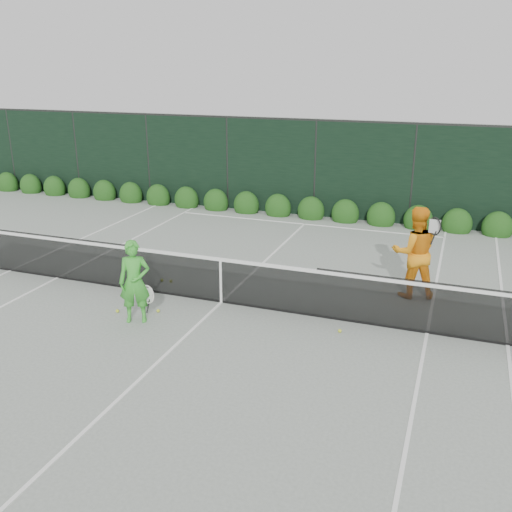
% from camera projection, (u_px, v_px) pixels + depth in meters
% --- Properties ---
extents(ground, '(80.00, 80.00, 0.00)m').
position_uv_depth(ground, '(221.00, 302.00, 11.81)').
color(ground, gray).
rests_on(ground, ground).
extents(tennis_net, '(12.90, 0.10, 1.07)m').
position_uv_depth(tennis_net, '(220.00, 278.00, 11.64)').
color(tennis_net, '#10301E').
rests_on(tennis_net, ground).
extents(player_woman, '(0.70, 0.59, 1.61)m').
position_uv_depth(player_woman, '(135.00, 282.00, 10.72)').
color(player_woman, green).
rests_on(player_woman, ground).
extents(player_man, '(1.13, 1.00, 1.95)m').
position_uv_depth(player_man, '(415.00, 252.00, 11.83)').
color(player_man, orange).
rests_on(player_man, ground).
extents(court_lines, '(11.03, 23.83, 0.01)m').
position_uv_depth(court_lines, '(221.00, 302.00, 11.80)').
color(court_lines, white).
rests_on(court_lines, ground).
extents(windscreen_fence, '(32.00, 21.07, 3.06)m').
position_uv_depth(windscreen_fence, '(150.00, 279.00, 8.91)').
color(windscreen_fence, black).
rests_on(windscreen_fence, ground).
extents(hedge_row, '(31.66, 0.65, 0.94)m').
position_uv_depth(hedge_row, '(311.00, 211.00, 18.08)').
color(hedge_row, '#143D10').
rests_on(hedge_row, ground).
extents(tennis_balls, '(4.97, 1.88, 0.07)m').
position_uv_depth(tennis_balls, '(170.00, 299.00, 11.92)').
color(tennis_balls, '#C8D52F').
rests_on(tennis_balls, ground).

